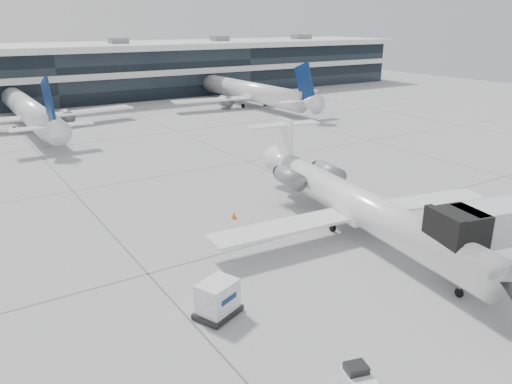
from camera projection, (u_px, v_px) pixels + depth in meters
ground at (273, 240)px, 37.83m from camera, size 220.00×220.00×0.00m
terminal at (45, 77)px, 101.48m from camera, size 170.00×22.00×10.00m
bg_jet_center at (31, 128)px, 77.53m from camera, size 32.00×40.00×9.60m
bg_jet_right at (249, 105)px, 97.95m from camera, size 32.00×40.00×9.60m
regional_jet at (359, 205)px, 38.18m from camera, size 24.21×30.21×6.98m
baggage_tug at (360, 383)px, 22.06m from camera, size 1.63×2.18×1.24m
cargo_uld at (218, 299)px, 27.83m from camera, size 3.00×2.65×2.03m
traffic_cone at (234, 215)px, 41.84m from camera, size 0.51×0.51×0.63m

